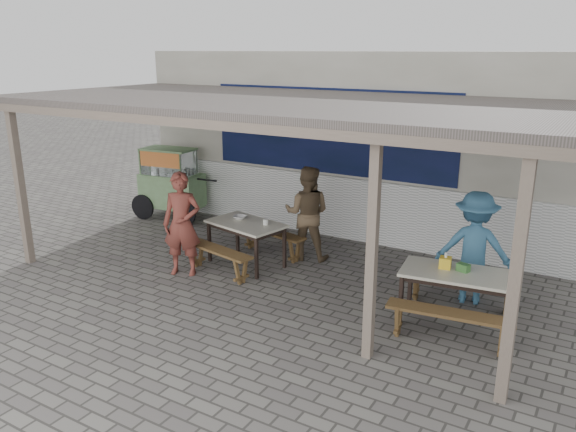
% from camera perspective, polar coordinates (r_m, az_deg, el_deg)
% --- Properties ---
extents(ground, '(60.00, 60.00, 0.00)m').
position_cam_1_polar(ground, '(8.72, -4.00, -7.38)').
color(ground, '#615E58').
rests_on(ground, ground).
extents(back_wall, '(9.00, 1.28, 3.50)m').
position_cam_1_polar(back_wall, '(11.24, 6.34, 7.19)').
color(back_wall, beige).
rests_on(back_wall, ground).
extents(warung_roof, '(9.00, 4.21, 2.81)m').
position_cam_1_polar(warung_roof, '(8.75, -0.86, 11.20)').
color(warung_roof, '#5E5450').
rests_on(warung_roof, ground).
extents(table_left, '(1.42, 1.02, 0.75)m').
position_cam_1_polar(table_left, '(9.45, -4.30, -1.12)').
color(table_left, beige).
rests_on(table_left, ground).
extents(bench_left_street, '(1.41, 0.56, 0.45)m').
position_cam_1_polar(bench_left_street, '(9.17, -7.11, -3.99)').
color(bench_left_street, brown).
rests_on(bench_left_street, ground).
extents(bench_left_wall, '(1.41, 0.56, 0.45)m').
position_cam_1_polar(bench_left_wall, '(9.97, -1.63, -2.16)').
color(bench_left_wall, brown).
rests_on(bench_left_wall, ground).
extents(table_right, '(1.53, 0.93, 0.75)m').
position_cam_1_polar(table_right, '(7.70, 16.84, -6.00)').
color(table_right, beige).
rests_on(table_right, ground).
extents(bench_right_street, '(1.57, 0.48, 0.45)m').
position_cam_1_polar(bench_right_street, '(7.29, 16.03, -10.11)').
color(bench_right_street, brown).
rests_on(bench_right_street, ground).
extents(bench_right_wall, '(1.57, 0.48, 0.45)m').
position_cam_1_polar(bench_right_wall, '(8.37, 17.16, -6.65)').
color(bench_right_wall, brown).
rests_on(bench_right_wall, ground).
extents(vendor_cart, '(1.87, 0.91, 1.52)m').
position_cam_1_polar(vendor_cart, '(12.33, -11.83, 3.54)').
color(vendor_cart, '#79A870').
rests_on(vendor_cart, ground).
extents(patron_street_side, '(0.73, 0.62, 1.69)m').
position_cam_1_polar(patron_street_side, '(9.14, -10.72, -0.82)').
color(patron_street_side, brown).
rests_on(patron_street_side, ground).
extents(patron_wall_side, '(0.95, 0.83, 1.65)m').
position_cam_1_polar(patron_wall_side, '(9.67, 1.95, 0.28)').
color(patron_wall_side, brown).
rests_on(patron_wall_side, ground).
extents(patron_right_table, '(1.17, 0.82, 1.65)m').
position_cam_1_polar(patron_right_table, '(8.43, 18.38, -3.07)').
color(patron_right_table, teal).
rests_on(patron_right_table, ground).
extents(tissue_box, '(0.17, 0.17, 0.15)m').
position_cam_1_polar(tissue_box, '(7.74, 15.69, -4.58)').
color(tissue_box, yellow).
rests_on(tissue_box, table_right).
extents(donation_box, '(0.18, 0.15, 0.10)m').
position_cam_1_polar(donation_box, '(7.70, 17.38, -5.02)').
color(donation_box, '#3B7433').
rests_on(donation_box, table_right).
extents(condiment_jar, '(0.08, 0.08, 0.10)m').
position_cam_1_polar(condiment_jar, '(9.28, -2.29, -0.60)').
color(condiment_jar, silver).
rests_on(condiment_jar, table_left).
extents(condiment_bowl, '(0.25, 0.25, 0.05)m').
position_cam_1_polar(condiment_bowl, '(9.62, -4.92, -0.14)').
color(condiment_bowl, silver).
rests_on(condiment_bowl, table_left).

